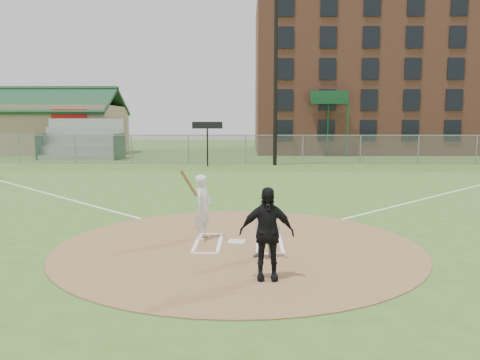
{
  "coord_description": "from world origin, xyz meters",
  "views": [
    {
      "loc": [
        0.24,
        -10.65,
        2.85
      ],
      "look_at": [
        0.0,
        2.0,
        1.3
      ],
      "focal_mm": 35.0,
      "sensor_mm": 36.0,
      "label": 1
    }
  ],
  "objects_px": {
    "umpire": "(267,233)",
    "batter_at_plate": "(203,207)",
    "home_plate": "(237,242)",
    "catcher": "(267,230)"
  },
  "relations": [
    {
      "from": "catcher",
      "to": "home_plate",
      "type": "bearing_deg",
      "value": 132.02
    },
    {
      "from": "home_plate",
      "to": "batter_at_plate",
      "type": "distance_m",
      "value": 1.2
    },
    {
      "from": "home_plate",
      "to": "batter_at_plate",
      "type": "height_order",
      "value": "batter_at_plate"
    },
    {
      "from": "home_plate",
      "to": "batter_at_plate",
      "type": "bearing_deg",
      "value": 156.26
    },
    {
      "from": "home_plate",
      "to": "batter_at_plate",
      "type": "relative_size",
      "value": 0.22
    },
    {
      "from": "umpire",
      "to": "batter_at_plate",
      "type": "distance_m",
      "value": 3.31
    },
    {
      "from": "umpire",
      "to": "batter_at_plate",
      "type": "xyz_separation_m",
      "value": [
        -1.44,
        2.98,
        -0.05
      ]
    },
    {
      "from": "umpire",
      "to": "batter_at_plate",
      "type": "bearing_deg",
      "value": 115.47
    },
    {
      "from": "home_plate",
      "to": "batter_at_plate",
      "type": "xyz_separation_m",
      "value": [
        -0.83,
        0.37,
        0.78
      ]
    },
    {
      "from": "umpire",
      "to": "batter_at_plate",
      "type": "height_order",
      "value": "batter_at_plate"
    }
  ]
}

